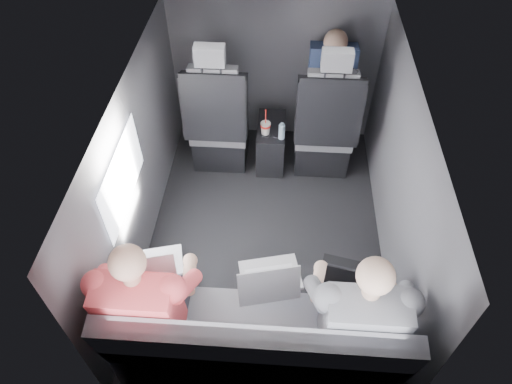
# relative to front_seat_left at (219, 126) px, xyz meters

# --- Properties ---
(floor) EXTENTS (2.60, 2.60, 0.00)m
(floor) POSITION_rel_front_seat_left_xyz_m (0.45, -0.84, -0.40)
(floor) COLOR black
(floor) RESTS_ON ground
(ceiling) EXTENTS (2.60, 2.60, 0.00)m
(ceiling) POSITION_rel_front_seat_left_xyz_m (0.45, -0.84, 0.95)
(ceiling) COLOR #B2B2AD
(ceiling) RESTS_ON panel_back
(panel_left) EXTENTS (0.02, 2.60, 1.35)m
(panel_left) POSITION_rel_front_seat_left_xyz_m (-0.45, -0.84, 0.27)
(panel_left) COLOR #56565B
(panel_left) RESTS_ON floor
(panel_right) EXTENTS (0.02, 2.60, 1.35)m
(panel_right) POSITION_rel_front_seat_left_xyz_m (1.35, -0.84, 0.27)
(panel_right) COLOR #56565B
(panel_right) RESTS_ON floor
(panel_front) EXTENTS (1.80, 0.02, 1.35)m
(panel_front) POSITION_rel_front_seat_left_xyz_m (0.45, 0.46, 0.27)
(panel_front) COLOR #56565B
(panel_front) RESTS_ON floor
(panel_back) EXTENTS (1.80, 0.02, 1.35)m
(panel_back) POSITION_rel_front_seat_left_xyz_m (0.45, -2.14, 0.27)
(panel_back) COLOR #56565B
(panel_back) RESTS_ON floor
(side_window) EXTENTS (0.02, 0.75, 0.42)m
(side_window) POSITION_rel_front_seat_left_xyz_m (-0.43, -1.14, 0.50)
(side_window) COLOR white
(side_window) RESTS_ON panel_left
(seatbelt) EXTENTS (0.35, 0.11, 0.59)m
(seatbelt) POSITION_rel_front_seat_left_xyz_m (0.90, -0.17, 0.40)
(seatbelt) COLOR black
(seatbelt) RESTS_ON front_seat_right
(front_seat_left) EXTENTS (0.52, 0.58, 1.26)m
(front_seat_left) POSITION_rel_front_seat_left_xyz_m (0.00, 0.00, 0.00)
(front_seat_left) COLOR black
(front_seat_left) RESTS_ON floor
(front_seat_right) EXTENTS (0.52, 0.58, 1.26)m
(front_seat_right) POSITION_rel_front_seat_left_xyz_m (0.90, 0.00, 0.00)
(front_seat_right) COLOR black
(front_seat_right) RESTS_ON floor
(center_console) EXTENTS (0.24, 0.48, 0.41)m
(center_console) POSITION_rel_front_seat_left_xyz_m (0.45, 0.04, -0.20)
(center_console) COLOR black
(center_console) RESTS_ON floor
(rear_bench) EXTENTS (1.60, 0.57, 0.92)m
(rear_bench) POSITION_rel_front_seat_left_xyz_m (0.45, -1.90, -0.09)
(rear_bench) COLOR #5D5D62
(rear_bench) RESTS_ON floor
(soda_cup) EXTENTS (0.09, 0.09, 0.26)m
(soda_cup) POSITION_rel_front_seat_left_xyz_m (0.40, -0.07, 0.07)
(soda_cup) COLOR white
(soda_cup) RESTS_ON center_console
(water_bottle) EXTENTS (0.05, 0.05, 0.15)m
(water_bottle) POSITION_rel_front_seat_left_xyz_m (0.54, -0.12, 0.07)
(water_bottle) COLOR #A8C8E4
(water_bottle) RESTS_ON center_console
(laptop_white) EXTENTS (0.34, 0.34, 0.22)m
(laptop_white) POSITION_rel_front_seat_left_xyz_m (-0.17, -1.59, 0.23)
(laptop_white) COLOR silver
(laptop_white) RESTS_ON passenger_rear_left
(laptop_silver) EXTENTS (0.40, 0.39, 0.25)m
(laptop_silver) POSITION_rel_front_seat_left_xyz_m (0.51, -1.64, 0.23)
(laptop_silver) COLOR #AAAAAF
(laptop_silver) RESTS_ON rear_bench
(laptop_black) EXTENTS (0.39, 0.38, 0.25)m
(laptop_black) POSITION_rel_front_seat_left_xyz_m (0.98, -1.62, 0.23)
(laptop_black) COLOR black
(laptop_black) RESTS_ON passenger_rear_right
(passenger_rear_left) EXTENTS (0.50, 0.62, 1.23)m
(passenger_rear_left) POSITION_rel_front_seat_left_xyz_m (-0.15, -1.81, 0.23)
(passenger_rear_left) COLOR #343439
(passenger_rear_left) RESTS_ON rear_bench
(passenger_rear_right) EXTENTS (0.51, 0.63, 1.23)m
(passenger_rear_right) POSITION_rel_front_seat_left_xyz_m (0.99, -1.81, 0.23)
(passenger_rear_right) COLOR navy
(passenger_rear_right) RESTS_ON rear_bench
(passenger_front_right) EXTENTS (0.38, 0.38, 0.75)m
(passenger_front_right) POSITION_rel_front_seat_left_xyz_m (0.93, 0.26, 0.34)
(passenger_front_right) COLOR navy
(passenger_front_right) RESTS_ON front_seat_right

